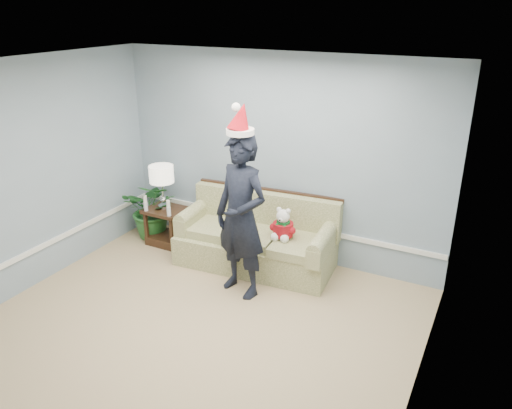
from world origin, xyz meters
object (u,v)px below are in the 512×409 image
object	(u,v)px
teddy_bear	(283,227)
sofa	(257,240)
side_table	(167,230)
table_lamp	(162,176)
man	(241,217)
houseplant	(153,209)

from	to	relation	value
teddy_bear	sofa	bearing A→B (deg)	165.18
sofa	side_table	xyz separation A→B (m)	(-1.42, -0.07, -0.13)
sofa	side_table	bearing A→B (deg)	178.01
sofa	table_lamp	size ratio (longest dim) A/B	3.42
sofa	side_table	distance (m)	1.43
sofa	table_lamp	xyz separation A→B (m)	(-1.48, -0.02, 0.66)
man	teddy_bear	distance (m)	0.73
side_table	table_lamp	world-z (taller)	table_lamp
teddy_bear	man	bearing A→B (deg)	-114.66
table_lamp	sofa	bearing A→B (deg)	0.85
man	teddy_bear	xyz separation A→B (m)	(0.25, 0.60, -0.32)
sofa	table_lamp	distance (m)	1.63
sofa	side_table	size ratio (longest dim) A/B	3.77
sofa	teddy_bear	world-z (taller)	sofa
houseplant	teddy_bear	distance (m)	2.14
table_lamp	man	world-z (taller)	man
man	sofa	bearing A→B (deg)	116.58
sofa	man	xyz separation A→B (m)	(0.15, -0.69, 0.63)
side_table	houseplant	bearing A→B (deg)	162.16
sofa	teddy_bear	xyz separation A→B (m)	(0.40, -0.09, 0.31)
side_table	teddy_bear	xyz separation A→B (m)	(1.83, -0.03, 0.44)
houseplant	man	distance (m)	2.08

